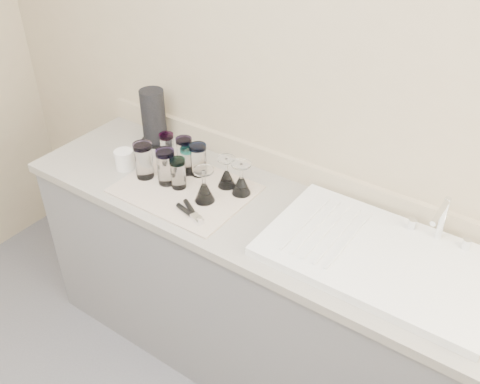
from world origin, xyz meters
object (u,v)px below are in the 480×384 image
Objects in this scene: white_mug at (124,159)px; tumbler_purple at (198,159)px; tumbler_teal at (167,147)px; tumbler_lavender at (178,173)px; tumbler_extra at (188,161)px; goblet_front_left at (204,190)px; can_opener at (191,213)px; goblet_back_right at (241,183)px; tumbler_magenta at (144,160)px; tumbler_blue at (166,167)px; paper_towel_roll at (154,117)px; goblet_back_left at (227,177)px; tumbler_cyan at (185,152)px; sink_unit at (380,256)px.

tumbler_purple is at bearing 24.22° from white_mug.
tumbler_lavender is at bearing -37.32° from tumbler_teal.
tumbler_lavender is at bearing -71.54° from tumbler_extra.
goblet_front_left is 0.95× the size of can_opener.
goblet_back_right is at bearing 1.26° from tumbler_extra.
goblet_back_right is at bearing -3.30° from tumbler_purple.
goblet_back_right is (0.42, 0.14, -0.03)m from tumbler_magenta.
paper_towel_roll is at bearing 139.65° from tumbler_blue.
tumbler_magenta is at bearing -55.89° from paper_towel_roll.
tumbler_blue is at bearing -175.87° from tumbler_lavender.
tumbler_teal is 0.83× the size of can_opener.
tumbler_blue is 0.27m from can_opener.
can_opener is at bearing -81.17° from goblet_front_left.
goblet_back_left is 0.54m from paper_towel_roll.
goblet_back_left is (0.25, -0.02, -0.03)m from tumbler_cyan.
tumbler_teal is 0.35m from goblet_back_left.
tumbler_magenta is (-0.18, -0.15, 0.01)m from tumbler_purple.
sink_unit is at bearing 3.95° from tumbler_blue.
tumbler_extra is at bearing 146.53° from goblet_front_left.
tumbler_extra is (0.05, -0.03, -0.01)m from tumbler_cyan.
goblet_front_left is (0.33, 0.01, -0.03)m from tumbler_magenta.
tumbler_cyan is 0.25m from goblet_back_left.
sink_unit is 0.95m from tumbler_blue.
tumbler_magenta is at bearing -170.82° from tumbler_blue.
tumbler_purple is 0.24m from tumbler_magenta.
tumbler_teal is at bearing 176.22° from goblet_back_right.
tumbler_blue is 0.06m from tumbler_lavender.
tumbler_blue reaches higher than tumbler_extra.
tumbler_blue reaches higher than tumbler_lavender.
tumbler_blue is at bearing -49.76° from tumbler_teal.
tumbler_cyan is at bearing 133.29° from can_opener.
goblet_back_left is at bearing 4.31° from tumbler_extra.
tumbler_magenta is at bearing -175.50° from sink_unit.
paper_towel_roll is at bearing 167.82° from goblet_back_right.
tumbler_cyan is 0.16m from tumbler_lavender.
tumbler_lavender is at bearing -155.14° from goblet_back_right.
goblet_front_left is (-0.01, -0.14, 0.00)m from goblet_back_left.
white_mug is at bearing -155.79° from tumbler_extra.
tumbler_teal is 0.45m from can_opener.
tumbler_magenta reaches higher than goblet_back_right.
tumbler_extra is (-0.92, 0.05, 0.05)m from sink_unit.
tumbler_magenta reaches higher than tumbler_cyan.
paper_towel_roll is at bearing 124.11° from tumbler_magenta.
tumbler_purple is 1.06× the size of goblet_back_left.
sink_unit is 0.89m from tumbler_lavender.
can_opener is 0.65m from paper_towel_roll.
paper_towel_roll is (-1.24, 0.18, 0.11)m from sink_unit.
sink_unit is at bearing -4.78° from tumbler_cyan.
tumbler_magenta is at bearing -3.03° from white_mug.
sink_unit is 1.08m from tumbler_teal.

